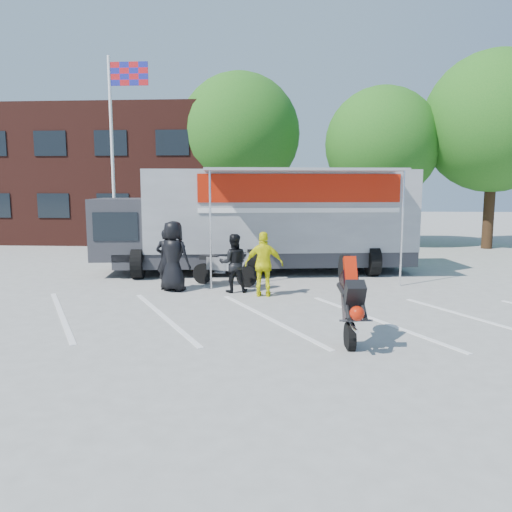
# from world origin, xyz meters

# --- Properties ---
(ground) EXTENTS (100.00, 100.00, 0.00)m
(ground) POSITION_xyz_m (0.00, 0.00, 0.00)
(ground) COLOR #A0A09B
(ground) RESTS_ON ground
(parking_bay_lines) EXTENTS (18.09, 13.33, 0.01)m
(parking_bay_lines) POSITION_xyz_m (0.00, 1.00, 0.01)
(parking_bay_lines) COLOR white
(parking_bay_lines) RESTS_ON ground
(office_building) EXTENTS (18.00, 8.00, 7.00)m
(office_building) POSITION_xyz_m (-10.00, 18.00, 3.50)
(office_building) COLOR #451C16
(office_building) RESTS_ON ground
(flagpole) EXTENTS (1.61, 0.12, 8.00)m
(flagpole) POSITION_xyz_m (-6.24, 10.00, 5.05)
(flagpole) COLOR white
(flagpole) RESTS_ON ground
(tree_left) EXTENTS (6.12, 6.12, 8.64)m
(tree_left) POSITION_xyz_m (-2.00, 16.00, 5.57)
(tree_left) COLOR #382314
(tree_left) RESTS_ON ground
(tree_mid) EXTENTS (5.44, 5.44, 7.68)m
(tree_mid) POSITION_xyz_m (5.00, 15.00, 4.94)
(tree_mid) COLOR #382314
(tree_mid) RESTS_ON ground
(tree_right) EXTENTS (6.46, 6.46, 9.12)m
(tree_right) POSITION_xyz_m (10.00, 14.50, 5.88)
(tree_right) COLOR #382314
(tree_right) RESTS_ON ground
(transporter_truck) EXTENTS (11.55, 6.71, 3.48)m
(transporter_truck) POSITION_xyz_m (-0.22, 7.20, 0.00)
(transporter_truck) COLOR #999DA2
(transporter_truck) RESTS_ON ground
(parked_motorcycle) EXTENTS (2.22, 1.30, 1.10)m
(parked_motorcycle) POSITION_xyz_m (-1.30, 4.69, 0.00)
(parked_motorcycle) COLOR #B1B1B6
(parked_motorcycle) RESTS_ON ground
(stunt_bike_rider) EXTENTS (0.86, 1.62, 1.84)m
(stunt_bike_rider) POSITION_xyz_m (1.71, -0.42, 0.00)
(stunt_bike_rider) COLOR black
(stunt_bike_rider) RESTS_ON ground
(spectator_leather_a) EXTENTS (1.12, 0.91, 1.99)m
(spectator_leather_a) POSITION_xyz_m (-2.62, 3.83, 0.99)
(spectator_leather_a) COLOR black
(spectator_leather_a) RESTS_ON ground
(spectator_leather_b) EXTENTS (0.67, 0.47, 1.76)m
(spectator_leather_b) POSITION_xyz_m (-2.84, 3.95, 0.88)
(spectator_leather_b) COLOR black
(spectator_leather_b) RESTS_ON ground
(spectator_leather_c) EXTENTS (0.89, 0.74, 1.64)m
(spectator_leather_c) POSITION_xyz_m (-0.92, 3.78, 0.82)
(spectator_leather_c) COLOR black
(spectator_leather_c) RESTS_ON ground
(spectator_hivis) EXTENTS (1.02, 0.43, 1.75)m
(spectator_hivis) POSITION_xyz_m (-0.04, 3.29, 0.87)
(spectator_hivis) COLOR #EEEB0C
(spectator_hivis) RESTS_ON ground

